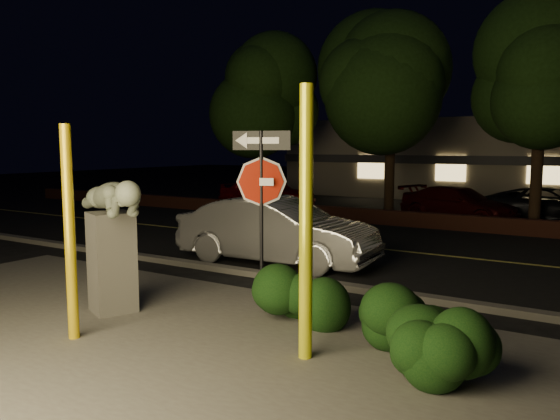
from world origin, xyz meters
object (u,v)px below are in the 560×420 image
at_px(yellow_pole_left, 70,234).
at_px(parked_car_dark, 550,206).
at_px(sculpture, 111,230).
at_px(parked_car_red, 267,192).
at_px(yellow_pole_right, 306,225).
at_px(silver_sedan, 277,231).
at_px(parked_car_darkred, 459,204).
at_px(signpost, 261,182).

bearing_deg(yellow_pole_left, parked_car_dark, 74.55).
height_order(sculpture, parked_car_red, sculpture).
relative_size(sculpture, parked_car_dark, 0.48).
xyz_separation_m(yellow_pole_right, silver_sedan, (-3.25, 4.54, -0.94)).
xyz_separation_m(parked_car_red, parked_car_darkred, (7.93, 0.15, -0.10)).
relative_size(yellow_pole_right, parked_car_darkred, 0.80).
height_order(yellow_pole_right, parked_car_dark, yellow_pole_right).
xyz_separation_m(signpost, sculpture, (-1.76, -1.61, -0.73)).
xyz_separation_m(parked_car_darkred, parked_car_dark, (2.80, 1.08, 0.01)).
height_order(yellow_pole_left, sculpture, yellow_pole_left).
distance_m(sculpture, parked_car_dark, 15.55).
bearing_deg(yellow_pole_right, parked_car_red, 124.63).
xyz_separation_m(yellow_pole_left, parked_car_dark, (4.39, 15.88, -0.85)).
height_order(yellow_pole_right, parked_car_red, yellow_pole_right).
xyz_separation_m(yellow_pole_right, parked_car_dark, (1.34, 14.82, -1.07)).
bearing_deg(yellow_pole_right, parked_car_darkred, 96.05).
height_order(sculpture, parked_car_dark, sculpture).
distance_m(yellow_pole_right, parked_car_dark, 14.92).
bearing_deg(silver_sedan, signpost, -155.27).
relative_size(silver_sedan, parked_car_red, 1.09).
xyz_separation_m(silver_sedan, parked_car_darkred, (1.79, 9.20, -0.14)).
height_order(signpost, sculpture, signpost).
distance_m(signpost, parked_car_dark, 13.58).
bearing_deg(parked_car_dark, yellow_pole_left, 172.77).
bearing_deg(yellow_pole_right, signpost, 136.40).
xyz_separation_m(signpost, parked_car_dark, (3.11, 13.14, -1.43)).
distance_m(yellow_pole_right, sculpture, 3.54).
relative_size(sculpture, parked_car_red, 0.52).
bearing_deg(parked_car_darkred, silver_sedan, -173.10).
relative_size(signpost, parked_car_dark, 0.65).
distance_m(yellow_pole_right, silver_sedan, 5.66).
bearing_deg(parked_car_dark, parked_car_red, 104.75).
relative_size(yellow_pole_right, sculpture, 1.57).
distance_m(signpost, parked_car_darkred, 12.15).
bearing_deg(parked_car_red, yellow_pole_right, -147.74).
relative_size(sculpture, silver_sedan, 0.47).
height_order(signpost, silver_sedan, signpost).
relative_size(sculpture, parked_car_darkred, 0.51).
bearing_deg(sculpture, silver_sedan, 110.60).
height_order(silver_sedan, parked_car_red, silver_sedan).
xyz_separation_m(sculpture, parked_car_red, (-5.86, 13.52, -0.62)).
distance_m(silver_sedan, parked_car_red, 10.94).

